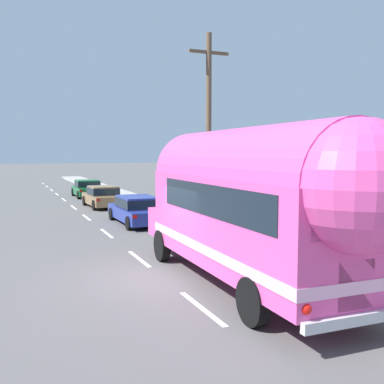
% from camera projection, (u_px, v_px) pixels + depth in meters
% --- Properties ---
extents(ground_plane, '(300.00, 300.00, 0.00)m').
position_uv_depth(ground_plane, '(163.00, 278.00, 12.46)').
color(ground_plane, '#565454').
extents(lane_markings, '(3.61, 80.00, 0.01)m').
position_uv_depth(lane_markings, '(130.00, 215.00, 25.22)').
color(lane_markings, silver).
rests_on(lane_markings, ground).
extents(sidewalk_slab, '(2.53, 90.00, 0.15)m').
position_uv_depth(sidewalk_slab, '(187.00, 218.00, 23.46)').
color(sidewalk_slab, '#9E9B93').
rests_on(sidewalk_slab, ground).
extents(utility_pole, '(1.80, 0.24, 8.50)m').
position_uv_depth(utility_pole, '(209.00, 131.00, 19.04)').
color(utility_pole, brown).
rests_on(utility_pole, ground).
extents(painted_bus, '(2.70, 10.44, 4.12)m').
position_uv_depth(painted_bus, '(255.00, 200.00, 11.09)').
color(painted_bus, '#EA4C9E').
rests_on(painted_bus, ground).
extents(car_lead, '(1.97, 4.84, 1.37)m').
position_uv_depth(car_lead, '(137.00, 209.00, 21.99)').
color(car_lead, navy).
rests_on(car_lead, ground).
extents(car_second, '(2.08, 4.42, 1.37)m').
position_uv_depth(car_second, '(103.00, 196.00, 28.80)').
color(car_second, olive).
rests_on(car_second, ground).
extents(car_third, '(2.00, 4.29, 1.37)m').
position_uv_depth(car_third, '(87.00, 188.00, 35.48)').
color(car_third, '#196633').
rests_on(car_third, ground).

